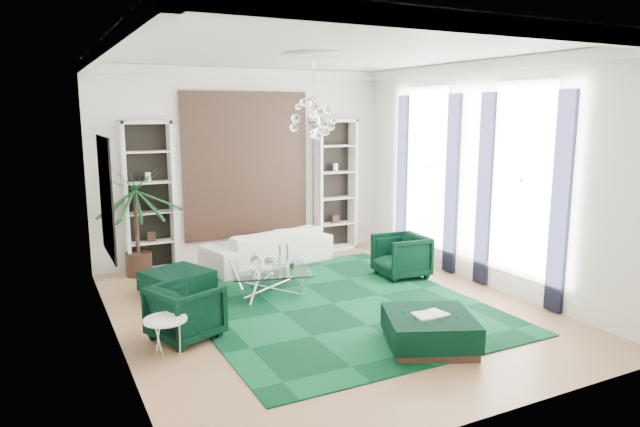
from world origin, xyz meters
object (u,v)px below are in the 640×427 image
coffee_table (269,280)px  palm (136,206)px  armchair_left (186,312)px  ottoman_front (429,331)px  sofa (268,247)px  ottoman_side (177,283)px  armchair_right (401,256)px  side_table (166,339)px

coffee_table → palm: (-1.74, 2.04, 1.07)m
armchair_left → ottoman_front: armchair_left is taller
sofa → ottoman_side: 2.27m
armchair_left → palm: size_ratio=0.32×
ottoman_front → coffee_table: bearing=108.4°
ottoman_side → armchair_right: bearing=-11.3°
side_table → palm: bearing=85.1°
armchair_right → palm: (-4.21, 2.27, 0.89)m
sofa → armchair_left: armchair_left is taller
ottoman_front → armchair_left: bearing=148.0°
sofa → palm: 2.57m
armchair_left → ottoman_side: armchair_left is taller
armchair_left → coffee_table: size_ratio=0.65×
armchair_right → palm: bearing=-114.0°
armchair_right → palm: 4.87m
sofa → coffee_table: sofa is taller
sofa → armchair_left: (-2.32, -2.90, 0.00)m
armchair_right → ottoman_front: size_ratio=0.80×
armchair_left → side_table: (-0.37, -0.51, -0.12)m
coffee_table → ottoman_side: coffee_table is taller
ottoman_side → ottoman_front: ottoman_front is taller
sofa → armchair_left: 3.71m
ottoman_front → armchair_right: bearing=61.7°
sofa → palm: size_ratio=0.98×
armchair_left → ottoman_side: (0.32, 1.85, -0.17)m
armchair_right → side_table: size_ratio=1.65×
armchair_left → armchair_right: armchair_right is taller
ottoman_front → palm: bearing=118.5°
ottoman_side → sofa: bearing=27.7°
armchair_right → sofa: bearing=-130.2°
armchair_right → ottoman_side: armchair_right is taller
sofa → palm: (-2.36, 0.45, 0.91)m
ottoman_side → side_table: 2.46m
sofa → armchair_left: bearing=39.1°
coffee_table → ottoman_side: size_ratio=1.35×
side_table → palm: 4.00m
ottoman_side → side_table: (-0.68, -2.36, 0.04)m
coffee_table → palm: palm is taller
armchair_left → sofa: bearing=-61.0°
ottoman_front → side_table: side_table is taller
coffee_table → ottoman_side: (-1.38, 0.55, -0.01)m
coffee_table → palm: 2.89m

